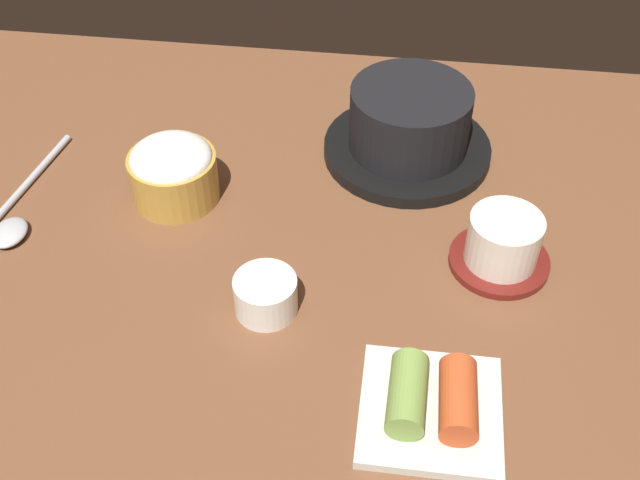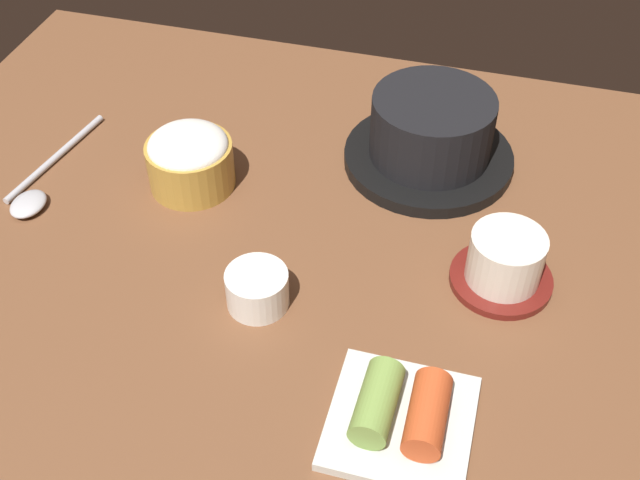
# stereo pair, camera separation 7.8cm
# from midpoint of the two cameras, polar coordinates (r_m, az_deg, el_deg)

# --- Properties ---
(dining_table) EXTENTS (1.00, 0.76, 0.02)m
(dining_table) POSITION_cam_midpoint_polar(r_m,az_deg,el_deg) (0.83, 1.74, -0.92)
(dining_table) COLOR brown
(dining_table) RESTS_ON ground
(stone_pot) EXTENTS (0.19, 0.19, 0.09)m
(stone_pot) POSITION_cam_midpoint_polar(r_m,az_deg,el_deg) (0.91, 10.49, 7.40)
(stone_pot) COLOR black
(stone_pot) RESTS_ON dining_table
(rice_bowl) EXTENTS (0.10, 0.10, 0.07)m
(rice_bowl) POSITION_cam_midpoint_polar(r_m,az_deg,el_deg) (0.88, -6.88, 5.77)
(rice_bowl) COLOR #B78C38
(rice_bowl) RESTS_ON dining_table
(tea_cup_with_saucer) EXTENTS (0.10, 0.10, 0.06)m
(tea_cup_with_saucer) POSITION_cam_midpoint_polar(r_m,az_deg,el_deg) (0.79, 15.98, -1.71)
(tea_cup_with_saucer) COLOR maroon
(tea_cup_with_saucer) RESTS_ON dining_table
(banchan_cup_center) EXTENTS (0.06, 0.06, 0.04)m
(banchan_cup_center) POSITION_cam_midpoint_polar(r_m,az_deg,el_deg) (0.75, -1.59, -3.64)
(banchan_cup_center) COLOR white
(banchan_cup_center) RESTS_ON dining_table
(kimchi_plate) EXTENTS (0.12, 0.12, 0.04)m
(kimchi_plate) POSITION_cam_midpoint_polar(r_m,az_deg,el_deg) (0.68, 9.27, -12.57)
(kimchi_plate) COLOR silver
(kimchi_plate) RESTS_ON dining_table
(spoon) EXTENTS (0.05, 0.19, 0.01)m
(spoon) POSITION_cam_midpoint_polar(r_m,az_deg,el_deg) (0.92, -17.43, 3.55)
(spoon) COLOR #B7B7BC
(spoon) RESTS_ON dining_table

